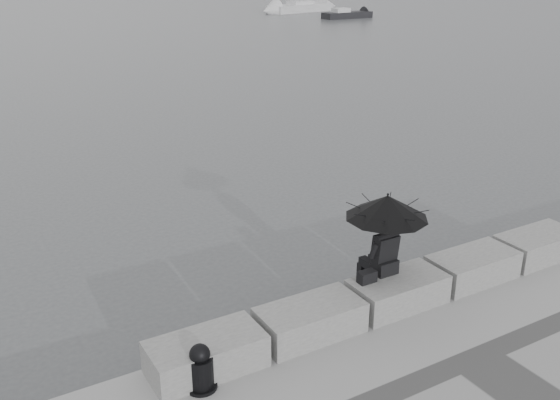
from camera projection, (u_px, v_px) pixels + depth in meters
ground at (378, 318)px, 10.79m from camera, size 360.00×360.00×0.00m
stone_block_far_left at (206, 355)px, 8.56m from camera, size 1.60×0.80×0.50m
stone_block_left at (310, 320)px, 9.36m from camera, size 1.60×0.80×0.50m
stone_block_centre at (398, 292)px, 10.16m from camera, size 1.60×0.80×0.50m
stone_block_right at (472, 267)px, 10.96m from camera, size 1.60×0.80×0.50m
stone_block_far_right at (537, 246)px, 11.76m from camera, size 1.60×0.80×0.50m
seated_person at (387, 214)px, 9.87m from camera, size 1.34×1.34×1.39m
bag at (367, 277)px, 9.91m from camera, size 0.30×0.17×0.19m
mooring_bollard at (201, 370)px, 8.18m from camera, size 0.43×0.43×0.68m
sailboat_right at (300, 7)px, 68.83m from camera, size 8.17×3.87×12.90m
small_motorboat at (347, 15)px, 61.99m from camera, size 5.22×1.63×1.10m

